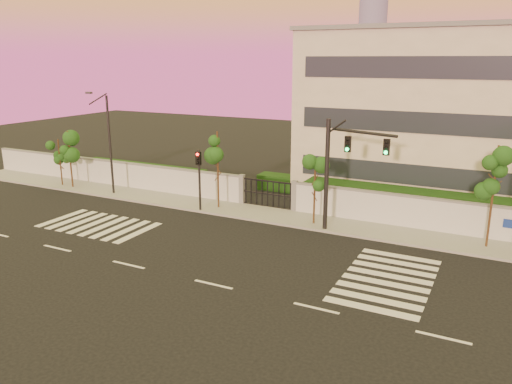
{
  "coord_description": "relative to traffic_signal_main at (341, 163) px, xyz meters",
  "views": [
    {
      "loc": [
        11.24,
        -17.85,
        10.02
      ],
      "look_at": [
        -0.85,
        6.0,
        2.87
      ],
      "focal_mm": 35.0,
      "sensor_mm": 36.0,
      "label": 1
    }
  ],
  "objects": [
    {
      "name": "street_tree_a",
      "position": [
        -23.41,
        0.66,
        -1.41
      ],
      "size": [
        1.32,
        1.05,
        3.87
      ],
      "color": "#382314",
      "rests_on": "ground"
    },
    {
      "name": "street_tree_d",
      "position": [
        -1.77,
        0.66,
        -1.13
      ],
      "size": [
        1.46,
        1.16,
        4.24
      ],
      "color": "#382314",
      "rests_on": "ground"
    },
    {
      "name": "ground",
      "position": [
        -2.93,
        -9.35,
        -4.26
      ],
      "size": [
        120.0,
        120.0,
        0.0
      ],
      "primitive_type": "plane",
      "color": "black",
      "rests_on": "ground"
    },
    {
      "name": "institutional_building",
      "position": [
        6.07,
        12.64,
        1.9
      ],
      "size": [
        24.4,
        12.4,
        12.25
      ],
      "color": "beige",
      "rests_on": "ground"
    },
    {
      "name": "hedge_row",
      "position": [
        -1.76,
        5.39,
        -3.44
      ],
      "size": [
        41.0,
        4.25,
        1.8
      ],
      "color": "black",
      "rests_on": "ground"
    },
    {
      "name": "street_tree_c",
      "position": [
        -8.84,
        0.98,
        -0.3
      ],
      "size": [
        1.46,
        1.16,
        5.38
      ],
      "color": "#382314",
      "rests_on": "ground"
    },
    {
      "name": "sidewalk",
      "position": [
        -2.93,
        1.15,
        -4.18
      ],
      "size": [
        60.0,
        3.0,
        0.15
      ],
      "primitive_type": "cube",
      "color": "gray",
      "rests_on": "ground"
    },
    {
      "name": "traffic_signal_main",
      "position": [
        0.0,
        0.0,
        0.0
      ],
      "size": [
        4.18,
        1.48,
        6.73
      ],
      "rotation": [
        0.0,
        0.0,
        -0.32
      ],
      "color": "black",
      "rests_on": "ground"
    },
    {
      "name": "road_markings",
      "position": [
        -4.51,
        -5.59,
        -4.25
      ],
      "size": [
        57.0,
        7.62,
        0.02
      ],
      "color": "silver",
      "rests_on": "ground"
    },
    {
      "name": "streetlight_west",
      "position": [
        -17.98,
        0.46,
        -0.03
      ],
      "size": [
        0.47,
        1.88,
        7.82
      ],
      "color": "black",
      "rests_on": "ground"
    },
    {
      "name": "street_tree_b",
      "position": [
        -22.19,
        0.61,
        -0.86
      ],
      "size": [
        1.62,
        1.29,
        4.6
      ],
      "color": "#382314",
      "rests_on": "ground"
    },
    {
      "name": "street_tree_e",
      "position": [
        8.02,
        1.21,
        -0.06
      ],
      "size": [
        1.55,
        1.23,
        5.71
      ],
      "color": "#382314",
      "rests_on": "ground"
    },
    {
      "name": "perimeter_wall",
      "position": [
        -2.82,
        2.65,
        -3.19
      ],
      "size": [
        60.0,
        0.36,
        2.2
      ],
      "color": "silver",
      "rests_on": "ground"
    },
    {
      "name": "traffic_signal_secondary",
      "position": [
        -9.65,
        -0.14,
        -1.55
      ],
      "size": [
        0.33,
        0.33,
        4.27
      ],
      "rotation": [
        0.0,
        0.0,
        -0.01
      ],
      "color": "black",
      "rests_on": "ground"
    }
  ]
}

